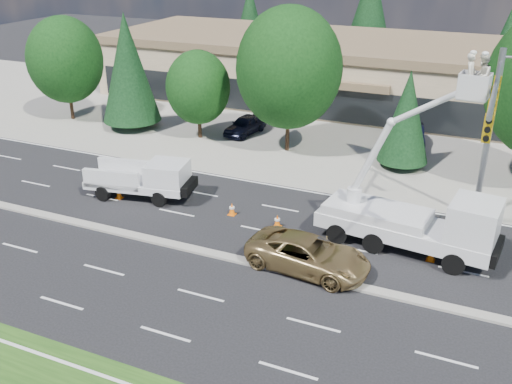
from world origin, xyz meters
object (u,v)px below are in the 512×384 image
at_px(minivan, 308,254).
at_px(utility_pickup, 145,182).
at_px(signal_mast, 491,120).
at_px(bucket_truck, 421,213).

bearing_deg(minivan, utility_pickup, 77.52).
xyz_separation_m(signal_mast, bucket_truck, (-2.28, -2.84, -4.01)).
distance_m(bucket_truck, minivan, 5.73).
bearing_deg(bucket_truck, utility_pickup, -173.61).
relative_size(bucket_truck, minivan, 1.71).
xyz_separation_m(signal_mast, minivan, (-6.56, -6.44, -5.27)).
xyz_separation_m(utility_pickup, bucket_truck, (15.44, -0.08, 1.12)).
height_order(signal_mast, utility_pickup, signal_mast).
relative_size(signal_mast, minivan, 1.80).
bearing_deg(bucket_truck, minivan, -133.24).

